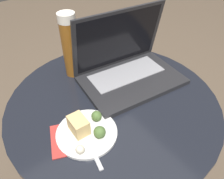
# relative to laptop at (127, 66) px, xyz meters

# --- Properties ---
(ground_plane) EXTENTS (6.00, 6.00, 0.00)m
(ground_plane) POSITION_rel_laptop_xyz_m (-0.12, -0.07, -0.59)
(ground_plane) COLOR brown
(table) EXTENTS (0.75, 0.75, 0.54)m
(table) POSITION_rel_laptop_xyz_m (-0.12, -0.07, -0.19)
(table) COLOR #515156
(table) RESTS_ON ground_plane
(napkin) EXTENTS (0.20, 0.18, 0.00)m
(napkin) POSITION_rel_laptop_xyz_m (-0.30, -0.14, -0.05)
(napkin) COLOR #B7332D
(napkin) RESTS_ON table
(laptop) EXTENTS (0.40, 0.29, 0.26)m
(laptop) POSITION_rel_laptop_xyz_m (0.00, 0.00, 0.00)
(laptop) COLOR #232326
(laptop) RESTS_ON table
(beer_glass) EXTENTS (0.06, 0.06, 0.25)m
(beer_glass) POSITION_rel_laptop_xyz_m (-0.15, 0.15, 0.07)
(beer_glass) COLOR brown
(beer_glass) RESTS_ON table
(snack_plate) EXTENTS (0.19, 0.19, 0.06)m
(snack_plate) POSITION_rel_laptop_xyz_m (-0.28, -0.14, -0.04)
(snack_plate) COLOR silver
(snack_plate) RESTS_ON table
(fork) EXTENTS (0.06, 0.19, 0.00)m
(fork) POSITION_rel_laptop_xyz_m (-0.29, -0.16, -0.05)
(fork) COLOR #B2B2B7
(fork) RESTS_ON table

